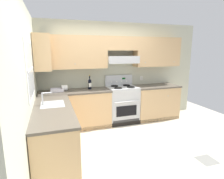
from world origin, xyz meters
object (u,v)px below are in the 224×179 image
object	(u,v)px
bowl	(57,90)
paper_towel_roll	(65,88)
stove	(122,104)
wine_bottle	(90,84)

from	to	relation	value
bowl	paper_towel_roll	distance (m)	0.18
stove	bowl	size ratio (longest dim) A/B	4.09
stove	bowl	bearing A→B (deg)	178.39
stove	wine_bottle	world-z (taller)	wine_bottle
wine_bottle	paper_towel_roll	bearing A→B (deg)	-179.90
paper_towel_roll	bowl	bearing A→B (deg)	-165.12
stove	wine_bottle	bearing A→B (deg)	173.62
stove	paper_towel_roll	xyz separation A→B (m)	(-1.43, 0.09, 0.50)
stove	paper_towel_roll	distance (m)	1.52
stove	wine_bottle	size ratio (longest dim) A/B	3.44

